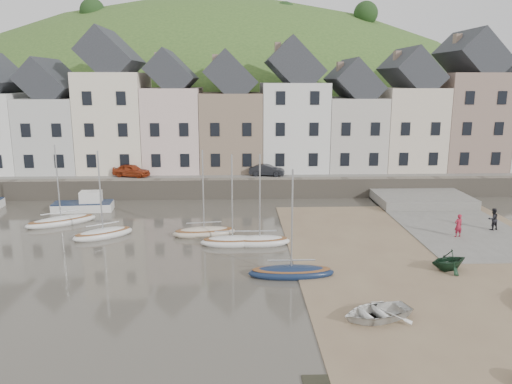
{
  "coord_description": "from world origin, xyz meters",
  "views": [
    {
      "loc": [
        -1.3,
        -28.49,
        10.73
      ],
      "look_at": [
        0.0,
        6.0,
        3.0
      ],
      "focal_mm": 34.96,
      "sensor_mm": 36.0,
      "label": 1
    }
  ],
  "objects_px": {
    "sailboat_0": "(61,221)",
    "person_red": "(458,225)",
    "person_dark": "(493,219)",
    "car_left": "(131,170)",
    "car_right": "(267,170)",
    "rowboat_white": "(376,312)",
    "rowboat_green": "(449,260)"
  },
  "relations": [
    {
      "from": "sailboat_0",
      "to": "person_red",
      "type": "xyz_separation_m",
      "value": [
        28.78,
        -4.58,
        0.67
      ]
    },
    {
      "from": "person_dark",
      "to": "sailboat_0",
      "type": "bearing_deg",
      "value": -19.04
    },
    {
      "from": "person_red",
      "to": "car_left",
      "type": "relative_size",
      "value": 0.44
    },
    {
      "from": "person_dark",
      "to": "car_right",
      "type": "distance_m",
      "value": 20.93
    },
    {
      "from": "car_right",
      "to": "rowboat_white",
      "type": "bearing_deg",
      "value": -162.62
    },
    {
      "from": "person_red",
      "to": "car_left",
      "type": "distance_m",
      "value": 29.89
    },
    {
      "from": "rowboat_green",
      "to": "person_red",
      "type": "bearing_deg",
      "value": 133.58
    },
    {
      "from": "person_dark",
      "to": "car_left",
      "type": "relative_size",
      "value": 0.44
    },
    {
      "from": "sailboat_0",
      "to": "rowboat_green",
      "type": "relative_size",
      "value": 2.7
    },
    {
      "from": "rowboat_white",
      "to": "rowboat_green",
      "type": "distance_m",
      "value": 8.23
    },
    {
      "from": "sailboat_0",
      "to": "car_right",
      "type": "bearing_deg",
      "value": 33.46
    },
    {
      "from": "person_dark",
      "to": "rowboat_white",
      "type": "bearing_deg",
      "value": 33.9
    },
    {
      "from": "person_red",
      "to": "car_left",
      "type": "xyz_separation_m",
      "value": [
        -25.58,
        15.41,
        1.29
      ]
    },
    {
      "from": "car_right",
      "to": "person_red",
      "type": "bearing_deg",
      "value": -130.94
    },
    {
      "from": "person_dark",
      "to": "car_left",
      "type": "xyz_separation_m",
      "value": [
        -28.82,
        13.86,
        1.3
      ]
    },
    {
      "from": "rowboat_white",
      "to": "rowboat_green",
      "type": "bearing_deg",
      "value": 117.15
    },
    {
      "from": "sailboat_0",
      "to": "car_left",
      "type": "relative_size",
      "value": 1.73
    },
    {
      "from": "sailboat_0",
      "to": "rowboat_green",
      "type": "xyz_separation_m",
      "value": [
        25.6,
        -10.55,
        0.42
      ]
    },
    {
      "from": "rowboat_white",
      "to": "person_red",
      "type": "height_order",
      "value": "person_red"
    },
    {
      "from": "rowboat_white",
      "to": "car_left",
      "type": "xyz_separation_m",
      "value": [
        -16.6,
        27.21,
        1.82
      ]
    },
    {
      "from": "rowboat_green",
      "to": "person_red",
      "type": "height_order",
      "value": "person_red"
    },
    {
      "from": "sailboat_0",
      "to": "car_right",
      "type": "distance_m",
      "value": 19.73
    },
    {
      "from": "rowboat_green",
      "to": "car_left",
      "type": "height_order",
      "value": "car_left"
    },
    {
      "from": "rowboat_green",
      "to": "car_left",
      "type": "xyz_separation_m",
      "value": [
        -22.4,
        21.38,
        1.54
      ]
    },
    {
      "from": "sailboat_0",
      "to": "person_dark",
      "type": "height_order",
      "value": "sailboat_0"
    },
    {
      "from": "rowboat_white",
      "to": "person_dark",
      "type": "relative_size",
      "value": 2.08
    },
    {
      "from": "rowboat_green",
      "to": "car_left",
      "type": "bearing_deg",
      "value": -152.05
    },
    {
      "from": "sailboat_0",
      "to": "person_dark",
      "type": "xyz_separation_m",
      "value": [
        32.02,
        -3.04,
        0.66
      ]
    },
    {
      "from": "car_left",
      "to": "person_red",
      "type": "bearing_deg",
      "value": -101.48
    },
    {
      "from": "rowboat_white",
      "to": "sailboat_0",
      "type": "bearing_deg",
      "value": -147.61
    },
    {
      "from": "rowboat_white",
      "to": "car_right",
      "type": "xyz_separation_m",
      "value": [
        -3.42,
        27.21,
        1.76
      ]
    },
    {
      "from": "person_red",
      "to": "car_right",
      "type": "distance_m",
      "value": 19.82
    }
  ]
}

